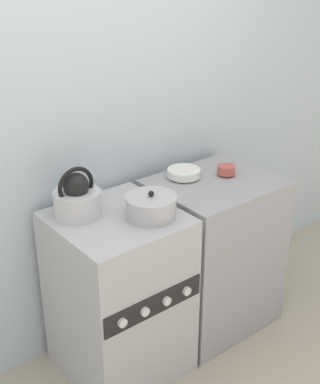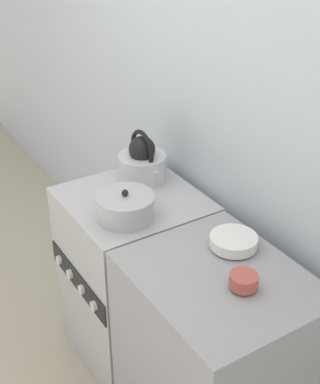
{
  "view_description": "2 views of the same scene",
  "coord_description": "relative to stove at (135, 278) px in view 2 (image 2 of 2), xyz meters",
  "views": [
    {
      "loc": [
        -1.23,
        -1.58,
        2.06
      ],
      "look_at": [
        0.24,
        0.26,
        0.96
      ],
      "focal_mm": 50.0,
      "sensor_mm": 36.0,
      "label": 1
    },
    {
      "loc": [
        1.79,
        -0.68,
        2.08
      ],
      "look_at": [
        0.21,
        0.3,
        1.02
      ],
      "focal_mm": 50.0,
      "sensor_mm": 36.0,
      "label": 2
    }
  ],
  "objects": [
    {
      "name": "counter",
      "position": [
        0.64,
        -0.01,
        0.0
      ],
      "size": [
        0.67,
        0.56,
        0.9
      ],
      "color": "#99999E",
      "rests_on": "ground_plane"
    },
    {
      "name": "wall_back",
      "position": [
        0.0,
        0.36,
        0.8
      ],
      "size": [
        7.0,
        0.06,
        2.5
      ],
      "color": "silver",
      "rests_on": "ground_plane"
    },
    {
      "name": "ground_plane",
      "position": [
        0.0,
        -0.29,
        -0.45
      ],
      "size": [
        12.0,
        12.0,
        0.0
      ],
      "primitive_type": "plane",
      "color": "#B2A893"
    },
    {
      "name": "enamel_bowl",
      "position": [
        0.54,
        0.13,
        0.48
      ],
      "size": [
        0.18,
        0.18,
        0.05
      ],
      "color": "white",
      "rests_on": "counter"
    },
    {
      "name": "cooking_pot",
      "position": [
        0.13,
        -0.1,
        0.5
      ],
      "size": [
        0.24,
        0.24,
        0.13
      ],
      "color": "#B2B2B7",
      "rests_on": "stove"
    },
    {
      "name": "kettle",
      "position": [
        -0.13,
        0.13,
        0.53
      ],
      "size": [
        0.27,
        0.22,
        0.24
      ],
      "color": "silver",
      "rests_on": "stove"
    },
    {
      "name": "stove",
      "position": [
        0.0,
        0.0,
        0.0
      ],
      "size": [
        0.58,
        0.6,
        0.89
      ],
      "color": "#B2B2B7",
      "rests_on": "ground_plane"
    },
    {
      "name": "small_ceramic_bowl",
      "position": [
        0.74,
        0.01,
        0.49
      ],
      "size": [
        0.1,
        0.1,
        0.06
      ],
      "color": "#B75147",
      "rests_on": "counter"
    }
  ]
}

